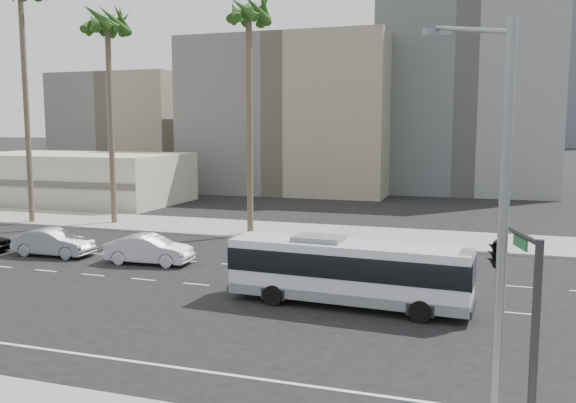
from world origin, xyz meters
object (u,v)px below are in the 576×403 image
at_px(car_a, 149,249).
at_px(car_b, 54,242).
at_px(palm_near, 249,18).
at_px(city_bus, 348,270).
at_px(streetlight_corner, 492,208).
at_px(traffic_signal, 501,256).
at_px(palm_mid, 107,29).

distance_m(car_a, car_b, 6.56).
distance_m(car_a, palm_near, 17.61).
relative_size(city_bus, streetlight_corner, 1.01).
relative_size(car_a, palm_near, 0.30).
relative_size(car_a, streetlight_corner, 0.47).
xyz_separation_m(city_bus, traffic_signal, (5.93, -9.04, 2.91)).
bearing_deg(palm_near, car_a, -101.92).
bearing_deg(palm_mid, traffic_signal, -41.14).
xyz_separation_m(city_bus, car_a, (-12.47, 4.44, -0.75)).
height_order(streetlight_corner, traffic_signal, streetlight_corner).
bearing_deg(traffic_signal, city_bus, 107.99).
distance_m(streetlight_corner, palm_mid, 39.91).
height_order(city_bus, streetlight_corner, streetlight_corner).
bearing_deg(city_bus, streetlight_corner, -59.20).
height_order(streetlight_corner, palm_mid, palm_mid).
bearing_deg(car_b, palm_near, -42.61).
distance_m(city_bus, traffic_signal, 11.19).
xyz_separation_m(city_bus, car_b, (-19.03, 4.47, -0.76)).
xyz_separation_m(traffic_signal, palm_mid, (-28.49, 24.88, 10.71)).
bearing_deg(car_b, streetlight_corner, -123.58).
bearing_deg(city_bus, car_a, 163.72).
distance_m(palm_near, palm_mid, 12.29).
relative_size(streetlight_corner, palm_mid, 0.62).
xyz_separation_m(streetlight_corner, palm_near, (-15.97, 25.36, 9.18)).
distance_m(city_bus, car_b, 19.56).
bearing_deg(traffic_signal, car_b, 136.30).
bearing_deg(car_b, traffic_signal, -120.18).
bearing_deg(car_a, palm_near, -15.97).
xyz_separation_m(city_bus, palm_mid, (-22.56, 15.85, 13.61)).
height_order(car_b, traffic_signal, traffic_signal).
distance_m(car_b, streetlight_corner, 29.47).
distance_m(car_b, traffic_signal, 28.61).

